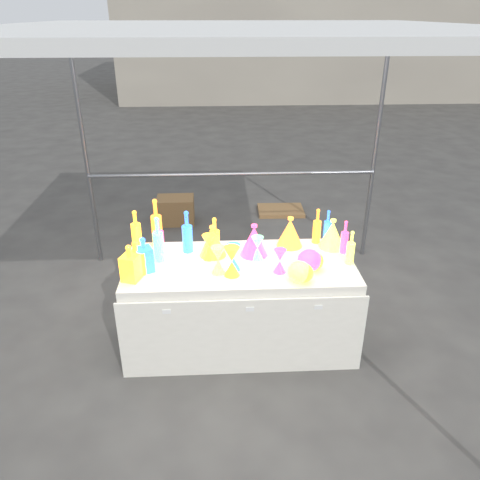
{
  "coord_description": "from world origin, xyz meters",
  "views": [
    {
      "loc": [
        -0.17,
        -3.23,
        2.54
      ],
      "look_at": [
        0.0,
        0.0,
        0.95
      ],
      "focal_mm": 35.0,
      "sensor_mm": 36.0,
      "label": 1
    }
  ],
  "objects_px": {
    "globe_0": "(303,274)",
    "lampshade_0": "(213,241)",
    "hourglass_0": "(232,261)",
    "cardboard_box_closed": "(176,210)",
    "bottle_0": "(136,228)",
    "decanter_0": "(130,263)",
    "display_table": "(240,303)"
  },
  "relations": [
    {
      "from": "cardboard_box_closed",
      "to": "globe_0",
      "type": "height_order",
      "value": "globe_0"
    },
    {
      "from": "display_table",
      "to": "bottle_0",
      "type": "relative_size",
      "value": 5.68
    },
    {
      "from": "bottle_0",
      "to": "lampshade_0",
      "type": "bearing_deg",
      "value": -17.04
    },
    {
      "from": "cardboard_box_closed",
      "to": "hourglass_0",
      "type": "bearing_deg",
      "value": -77.14
    },
    {
      "from": "decanter_0",
      "to": "hourglass_0",
      "type": "bearing_deg",
      "value": 21.44
    },
    {
      "from": "bottle_0",
      "to": "cardboard_box_closed",
      "type": "bearing_deg",
      "value": 86.6
    },
    {
      "from": "hourglass_0",
      "to": "globe_0",
      "type": "relative_size",
      "value": 1.51
    },
    {
      "from": "decanter_0",
      "to": "lampshade_0",
      "type": "distance_m",
      "value": 0.7
    },
    {
      "from": "decanter_0",
      "to": "lampshade_0",
      "type": "xyz_separation_m",
      "value": [
        0.6,
        0.36,
        -0.01
      ]
    },
    {
      "from": "display_table",
      "to": "lampshade_0",
      "type": "xyz_separation_m",
      "value": [
        -0.21,
        0.15,
        0.5
      ]
    },
    {
      "from": "decanter_0",
      "to": "hourglass_0",
      "type": "relative_size",
      "value": 1.22
    },
    {
      "from": "lampshade_0",
      "to": "cardboard_box_closed",
      "type": "bearing_deg",
      "value": 86.08
    },
    {
      "from": "globe_0",
      "to": "lampshade_0",
      "type": "height_order",
      "value": "lampshade_0"
    },
    {
      "from": "cardboard_box_closed",
      "to": "bottle_0",
      "type": "distance_m",
      "value": 2.3
    },
    {
      "from": "globe_0",
      "to": "bottle_0",
      "type": "bearing_deg",
      "value": 153.49
    },
    {
      "from": "hourglass_0",
      "to": "display_table",
      "type": "bearing_deg",
      "value": 68.58
    },
    {
      "from": "display_table",
      "to": "lampshade_0",
      "type": "bearing_deg",
      "value": 144.04
    },
    {
      "from": "lampshade_0",
      "to": "bottle_0",
      "type": "bearing_deg",
      "value": 146.95
    },
    {
      "from": "cardboard_box_closed",
      "to": "lampshade_0",
      "type": "distance_m",
      "value": 2.53
    },
    {
      "from": "bottle_0",
      "to": "hourglass_0",
      "type": "xyz_separation_m",
      "value": [
        0.78,
        -0.53,
        -0.04
      ]
    },
    {
      "from": "bottle_0",
      "to": "globe_0",
      "type": "bearing_deg",
      "value": -26.51
    },
    {
      "from": "hourglass_0",
      "to": "cardboard_box_closed",
      "type": "bearing_deg",
      "value": 103.49
    },
    {
      "from": "hourglass_0",
      "to": "lampshade_0",
      "type": "height_order",
      "value": "lampshade_0"
    },
    {
      "from": "globe_0",
      "to": "lampshade_0",
      "type": "distance_m",
      "value": 0.8
    },
    {
      "from": "decanter_0",
      "to": "globe_0",
      "type": "relative_size",
      "value": 1.84
    },
    {
      "from": "decanter_0",
      "to": "lampshade_0",
      "type": "relative_size",
      "value": 1.11
    },
    {
      "from": "cardboard_box_closed",
      "to": "decanter_0",
      "type": "height_order",
      "value": "decanter_0"
    },
    {
      "from": "decanter_0",
      "to": "hourglass_0",
      "type": "distance_m",
      "value": 0.74
    },
    {
      "from": "hourglass_0",
      "to": "globe_0",
      "type": "bearing_deg",
      "value": -12.74
    },
    {
      "from": "display_table",
      "to": "cardboard_box_closed",
      "type": "distance_m",
      "value": 2.64
    },
    {
      "from": "hourglass_0",
      "to": "lampshade_0",
      "type": "bearing_deg",
      "value": 113.01
    },
    {
      "from": "cardboard_box_closed",
      "to": "decanter_0",
      "type": "xyz_separation_m",
      "value": [
        -0.09,
        -2.74,
        0.72
      ]
    }
  ]
}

